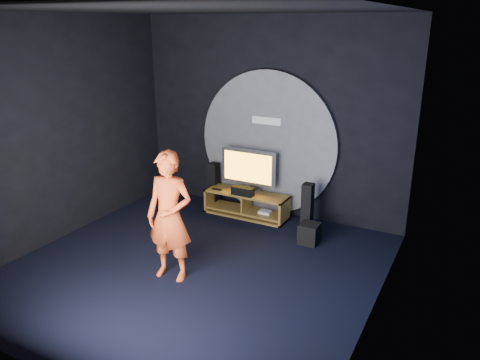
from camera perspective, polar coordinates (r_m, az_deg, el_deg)
name	(u,v)px	position (r m, az deg, el deg)	size (l,w,h in m)	color
floor	(195,268)	(6.89, -5.53, -10.58)	(5.00, 5.00, 0.00)	black
back_wall	(269,118)	(8.36, 3.57, 7.56)	(5.00, 0.04, 3.50)	black
front_wall	(32,216)	(4.48, -24.01, -3.99)	(5.00, 0.04, 3.50)	black
left_wall	(57,131)	(7.87, -21.44, 5.60)	(0.04, 5.00, 3.50)	black
right_wall	(383,178)	(5.31, 17.07, 0.23)	(0.04, 5.00, 3.50)	black
ceiling	(186,9)	(6.02, -6.62, 19.98)	(5.00, 5.00, 0.01)	black
wall_disc_panel	(267,143)	(8.41, 3.35, 4.50)	(2.60, 0.11, 2.60)	#515156
media_console	(247,206)	(8.50, 0.82, -3.17)	(1.53, 0.45, 0.45)	olive
tv	(248,169)	(8.33, 1.01, 1.36)	(1.04, 0.22, 0.78)	#B1B0B8
center_speaker	(243,191)	(8.27, 0.33, -1.36)	(0.40, 0.15, 0.15)	black
remote	(217,189)	(8.56, -2.82, -1.13)	(0.18, 0.05, 0.02)	black
tower_speaker_left	(214,185)	(8.91, -3.22, -0.58)	(0.17, 0.19, 0.85)	black
tower_speaker_right	(307,208)	(7.87, 8.21, -3.39)	(0.17, 0.19, 0.85)	black
subwoofer	(309,233)	(7.57, 8.44, -6.46)	(0.30, 0.30, 0.33)	black
player	(170,217)	(6.32, -8.57, -4.44)	(0.66, 0.43, 1.80)	#E14B1E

